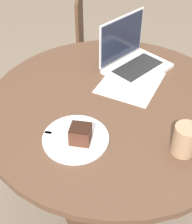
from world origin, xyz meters
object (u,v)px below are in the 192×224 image
object	(u,v)px
chair	(100,60)
coffee_glass	(185,140)
plate	(76,138)
laptop	(133,60)

from	to	relation	value
chair	coffee_glass	size ratio (longest dim) A/B	8.20
chair	plate	xyz separation A→B (m)	(-1.04, 0.03, 0.31)
coffee_glass	plate	bearing A→B (deg)	85.18
plate	laptop	xyz separation A→B (m)	(0.49, -0.22, 0.04)
plate	laptop	world-z (taller)	laptop
chair	laptop	distance (m)	0.67
plate	chair	bearing A→B (deg)	-1.84
plate	coffee_glass	xyz separation A→B (m)	(-0.03, -0.38, 0.05)
chair	laptop	bearing A→B (deg)	16.84
coffee_glass	laptop	size ratio (longest dim) A/B	0.32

